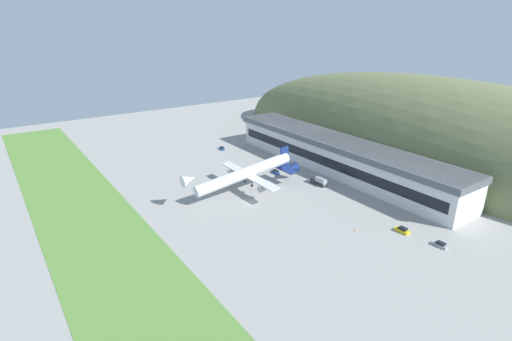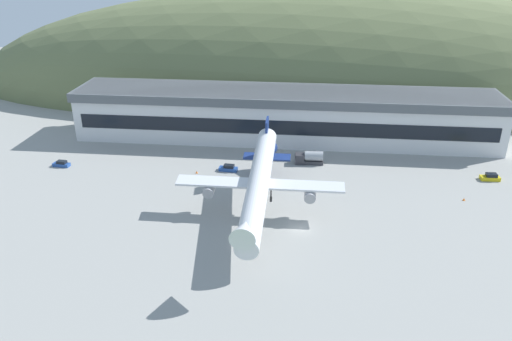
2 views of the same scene
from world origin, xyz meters
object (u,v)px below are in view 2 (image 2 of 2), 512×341
at_px(traffic_cone_1, 197,172).
at_px(service_car_2, 228,168).
at_px(service_car_3, 490,177).
at_px(fuel_truck, 310,158).
at_px(service_car_1, 62,164).
at_px(cargo_airplane, 259,182).
at_px(terminal_building, 285,112).
at_px(traffic_cone_0, 464,199).

bearing_deg(traffic_cone_1, service_car_2, 16.65).
bearing_deg(service_car_3, fuel_truck, 173.07).
distance_m(service_car_1, service_car_2, 41.71).
xyz_separation_m(cargo_airplane, traffic_cone_1, (-17.02, 18.71, -7.19)).
xyz_separation_m(cargo_airplane, service_car_2, (-9.61, 20.93, -6.82)).
bearing_deg(terminal_building, cargo_airplane, -93.37).
xyz_separation_m(service_car_2, fuel_truck, (19.59, 6.45, 0.89)).
xyz_separation_m(service_car_2, service_car_3, (61.77, 1.33, 0.03)).
xyz_separation_m(terminal_building, fuel_truck, (7.35, -17.34, -6.23)).
bearing_deg(fuel_truck, cargo_airplane, -110.02).
relative_size(service_car_1, traffic_cone_0, 7.45).
xyz_separation_m(terminal_building, service_car_2, (-12.24, -23.79, -7.12)).
relative_size(terminal_building, fuel_truck, 16.21).
relative_size(service_car_2, fuel_truck, 0.64).
bearing_deg(service_car_1, cargo_airplane, -20.49).
distance_m(cargo_airplane, service_car_2, 24.02).
distance_m(service_car_3, fuel_truck, 42.50).
relative_size(cargo_airplane, traffic_cone_1, 86.41).
height_order(terminal_building, fuel_truck, terminal_building).
bearing_deg(service_car_1, terminal_building, 25.36).
xyz_separation_m(terminal_building, traffic_cone_0, (40.71, -33.64, -7.49)).
bearing_deg(service_car_1, traffic_cone_0, -4.88).
distance_m(service_car_2, service_car_3, 61.78).
height_order(service_car_1, traffic_cone_0, service_car_1).
bearing_deg(cargo_airplane, service_car_1, 159.51).
height_order(service_car_2, service_car_3, service_car_3).
relative_size(terminal_building, traffic_cone_1, 200.67).
bearing_deg(cargo_airplane, service_car_2, 114.67).
xyz_separation_m(fuel_truck, traffic_cone_0, (33.36, -16.29, -1.26)).
bearing_deg(traffic_cone_0, service_car_1, 175.12).
xyz_separation_m(fuel_truck, traffic_cone_1, (-27.00, -8.66, -1.26)).
bearing_deg(cargo_airplane, service_car_3, 23.11).
distance_m(terminal_building, traffic_cone_0, 53.34).
bearing_deg(traffic_cone_0, fuel_truck, 153.97).
relative_size(terminal_building, service_car_2, 25.22).
bearing_deg(fuel_truck, terminal_building, 112.95).
bearing_deg(service_car_1, fuel_truck, 7.63).
height_order(service_car_1, fuel_truck, fuel_truck).
bearing_deg(traffic_cone_0, cargo_airplane, -165.65).
xyz_separation_m(service_car_1, traffic_cone_0, (94.63, -8.08, -0.33)).
xyz_separation_m(cargo_airplane, service_car_1, (-51.29, 19.17, -6.86)).
bearing_deg(traffic_cone_1, service_car_3, 2.93).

